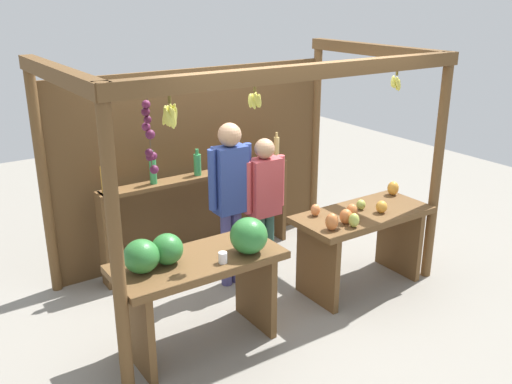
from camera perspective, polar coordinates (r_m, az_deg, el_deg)
The scene contains 7 objects.
ground_plane at distance 5.96m, azimuth -1.03°, elevation -8.99°, with size 12.00×12.00×0.00m, color gray.
market_stall at distance 5.81m, azimuth -3.60°, elevation 4.53°, with size 3.45×2.00×2.32m.
fruit_counter_left at distance 4.65m, azimuth -5.83°, elevation -7.70°, with size 1.40×0.68×1.11m.
fruit_counter_right at distance 5.71m, azimuth 10.54°, elevation -3.85°, with size 1.40×0.64×0.97m.
bottle_shelf_unit at distance 6.12m, azimuth -5.84°, elevation -0.13°, with size 2.22×0.22×1.35m.
vendor_man at distance 5.53m, azimuth -2.59°, elevation 0.21°, with size 0.48×0.23×1.68m.
vendor_woman at distance 5.71m, azimuth 0.82°, elevation -0.52°, with size 0.48×0.20×1.49m.
Camera 1 is at (-2.84, -4.40, 2.84)m, focal length 39.75 mm.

